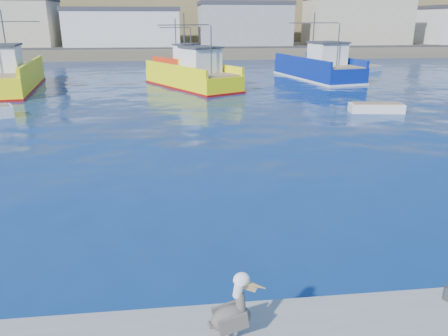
{
  "coord_description": "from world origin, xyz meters",
  "views": [
    {
      "loc": [
        -2.44,
        -10.41,
        5.95
      ],
      "look_at": [
        -0.83,
        3.29,
        1.22
      ],
      "focal_mm": 35.0,
      "sensor_mm": 36.0,
      "label": 1
    }
  ],
  "objects_px": {
    "trawler_yellow_a": "(7,77)",
    "skiff_far": "(368,69)",
    "trawler_yellow_b": "(193,76)",
    "trawler_blue": "(319,68)",
    "boat_orange": "(181,64)",
    "pelican": "(233,312)",
    "skiff_mid": "(376,109)"
  },
  "relations": [
    {
      "from": "trawler_yellow_b",
      "to": "skiff_mid",
      "type": "bearing_deg",
      "value": -46.93
    },
    {
      "from": "skiff_mid",
      "to": "trawler_blue",
      "type": "bearing_deg",
      "value": 84.63
    },
    {
      "from": "boat_orange",
      "to": "trawler_yellow_a",
      "type": "bearing_deg",
      "value": -144.43
    },
    {
      "from": "trawler_blue",
      "to": "pelican",
      "type": "height_order",
      "value": "trawler_blue"
    },
    {
      "from": "pelican",
      "to": "trawler_yellow_a",
      "type": "bearing_deg",
      "value": 114.08
    },
    {
      "from": "trawler_yellow_b",
      "to": "pelican",
      "type": "relative_size",
      "value": 8.7
    },
    {
      "from": "trawler_yellow_a",
      "to": "pelican",
      "type": "height_order",
      "value": "trawler_yellow_a"
    },
    {
      "from": "trawler_yellow_b",
      "to": "pelican",
      "type": "xyz_separation_m",
      "value": [
        -0.96,
        -33.67,
        0.04
      ]
    },
    {
      "from": "boat_orange",
      "to": "pelican",
      "type": "distance_m",
      "value": 45.25
    },
    {
      "from": "boat_orange",
      "to": "skiff_mid",
      "type": "relative_size",
      "value": 2.24
    },
    {
      "from": "trawler_yellow_a",
      "to": "skiff_far",
      "type": "bearing_deg",
      "value": 14.78
    },
    {
      "from": "trawler_blue",
      "to": "skiff_far",
      "type": "bearing_deg",
      "value": 35.57
    },
    {
      "from": "skiff_mid",
      "to": "trawler_yellow_b",
      "type": "bearing_deg",
      "value": 133.07
    },
    {
      "from": "trawler_yellow_b",
      "to": "boat_orange",
      "type": "relative_size",
      "value": 1.44
    },
    {
      "from": "trawler_yellow_b",
      "to": "trawler_yellow_a",
      "type": "bearing_deg",
      "value": 178.2
    },
    {
      "from": "trawler_blue",
      "to": "skiff_far",
      "type": "height_order",
      "value": "trawler_blue"
    },
    {
      "from": "trawler_yellow_a",
      "to": "boat_orange",
      "type": "distance_m",
      "value": 19.02
    },
    {
      "from": "trawler_yellow_a",
      "to": "skiff_far",
      "type": "xyz_separation_m",
      "value": [
        37.47,
        9.89,
        -0.88
      ]
    },
    {
      "from": "skiff_mid",
      "to": "skiff_far",
      "type": "relative_size",
      "value": 0.9
    },
    {
      "from": "skiff_mid",
      "to": "pelican",
      "type": "height_order",
      "value": "pelican"
    },
    {
      "from": "trawler_yellow_a",
      "to": "skiff_mid",
      "type": "distance_m",
      "value": 30.76
    },
    {
      "from": "boat_orange",
      "to": "skiff_far",
      "type": "relative_size",
      "value": 2.0
    },
    {
      "from": "trawler_yellow_a",
      "to": "trawler_yellow_b",
      "type": "height_order",
      "value": "trawler_yellow_a"
    },
    {
      "from": "trawler_yellow_a",
      "to": "skiff_far",
      "type": "height_order",
      "value": "trawler_yellow_a"
    },
    {
      "from": "trawler_blue",
      "to": "boat_orange",
      "type": "relative_size",
      "value": 1.56
    },
    {
      "from": "skiff_mid",
      "to": "skiff_far",
      "type": "bearing_deg",
      "value": 67.23
    },
    {
      "from": "trawler_yellow_b",
      "to": "trawler_blue",
      "type": "xyz_separation_m",
      "value": [
        13.26,
        4.69,
        0.05
      ]
    },
    {
      "from": "trawler_blue",
      "to": "pelican",
      "type": "bearing_deg",
      "value": -110.33
    },
    {
      "from": "trawler_yellow_a",
      "to": "skiff_mid",
      "type": "relative_size",
      "value": 3.83
    },
    {
      "from": "trawler_blue",
      "to": "skiff_mid",
      "type": "height_order",
      "value": "trawler_blue"
    },
    {
      "from": "trawler_yellow_a",
      "to": "trawler_blue",
      "type": "height_order",
      "value": "trawler_yellow_a"
    },
    {
      "from": "trawler_yellow_b",
      "to": "skiff_far",
      "type": "height_order",
      "value": "trawler_yellow_b"
    }
  ]
}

